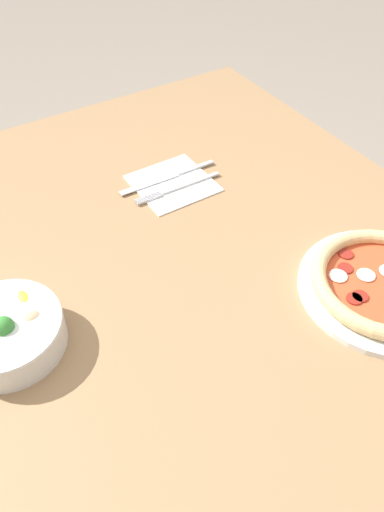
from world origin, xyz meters
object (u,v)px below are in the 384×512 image
object	(u,v)px
bowl	(6,332)
fork	(179,187)
pizza	(383,284)
knife	(172,176)

from	to	relation	value
bowl	fork	distance (m)	0.46
pizza	bowl	world-z (taller)	bowl
fork	knife	distance (m)	0.04
bowl	knife	xyz separation A→B (m)	(0.24, -0.43, -0.03)
pizza	knife	distance (m)	0.48
pizza	knife	world-z (taller)	pizza
fork	knife	size ratio (longest dim) A/B	0.88
fork	knife	xyz separation A→B (m)	(0.04, -0.01, -0.00)
bowl	knife	distance (m)	0.49
fork	knife	world-z (taller)	same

